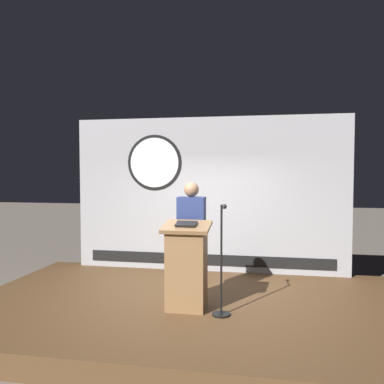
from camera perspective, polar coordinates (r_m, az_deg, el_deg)
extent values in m
plane|color=#6B6056|center=(6.12, -0.35, -17.90)|extent=(40.00, 40.00, 0.00)
cube|color=brown|center=(6.07, -0.35, -16.58)|extent=(6.40, 4.00, 0.30)
cube|color=#9E9EA3|center=(7.56, 2.35, -0.36)|extent=(5.15, 0.10, 2.89)
cylinder|color=black|center=(7.72, -5.36, 4.18)|extent=(1.06, 0.02, 1.06)
cylinder|color=white|center=(7.71, -5.37, 4.18)|extent=(0.95, 0.02, 0.95)
cube|color=black|center=(7.67, 2.26, -9.57)|extent=(4.63, 0.02, 0.20)
cube|color=olive|center=(5.55, -0.78, -10.91)|extent=(0.52, 0.40, 1.10)
cube|color=olive|center=(5.44, -0.79, -4.97)|extent=(0.64, 0.50, 0.14)
cube|color=black|center=(5.42, -0.83, -4.53)|extent=(0.28, 0.20, 0.06)
cylinder|color=black|center=(6.04, -0.05, -10.90)|extent=(0.26, 0.26, 0.87)
cube|color=navy|center=(5.91, -0.05, -3.79)|extent=(0.40, 0.24, 0.64)
sphere|color=#997051|center=(5.87, -0.05, 0.37)|extent=(0.22, 0.22, 0.22)
cylinder|color=black|center=(5.49, 4.16, -16.93)|extent=(0.24, 0.24, 0.02)
cylinder|color=black|center=(5.29, 4.18, -9.66)|extent=(0.03, 0.03, 1.45)
cylinder|color=black|center=(5.35, 4.41, -2.21)|extent=(0.02, 0.33, 0.02)
sphere|color=#262626|center=(5.52, 4.60, -2.06)|extent=(0.07, 0.07, 0.07)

